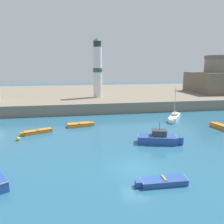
{
  "coord_description": "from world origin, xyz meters",
  "views": [
    {
      "loc": [
        -5.17,
        -17.45,
        9.07
      ],
      "look_at": [
        0.44,
        15.08,
        2.0
      ],
      "focal_mm": 35.0,
      "sensor_mm": 36.0,
      "label": 1
    }
  ],
  "objects_px": {
    "dinghy_blue_5": "(163,181)",
    "fortress": "(217,79)",
    "sailboat_white_1": "(174,117)",
    "mooring_buoy": "(18,139)",
    "lighthouse": "(98,69)",
    "dinghy_orange_3": "(80,125)",
    "dinghy_orange_0": "(37,132)",
    "motorboat_blue_2": "(159,138)"
  },
  "relations": [
    {
      "from": "fortress",
      "to": "lighthouse",
      "type": "distance_m",
      "value": 32.34
    },
    {
      "from": "fortress",
      "to": "dinghy_orange_3",
      "type": "bearing_deg",
      "value": -151.28
    },
    {
      "from": "dinghy_blue_5",
      "to": "dinghy_orange_3",
      "type": "bearing_deg",
      "value": 108.22
    },
    {
      "from": "dinghy_blue_5",
      "to": "fortress",
      "type": "xyz_separation_m",
      "value": [
        30.69,
        37.8,
        5.17
      ]
    },
    {
      "from": "fortress",
      "to": "lighthouse",
      "type": "height_order",
      "value": "lighthouse"
    },
    {
      "from": "mooring_buoy",
      "to": "lighthouse",
      "type": "bearing_deg",
      "value": 60.22
    },
    {
      "from": "motorboat_blue_2",
      "to": "dinghy_blue_5",
      "type": "height_order",
      "value": "motorboat_blue_2"
    },
    {
      "from": "fortress",
      "to": "lighthouse",
      "type": "bearing_deg",
      "value": -173.4
    },
    {
      "from": "sailboat_white_1",
      "to": "dinghy_orange_3",
      "type": "xyz_separation_m",
      "value": [
        -15.99,
        -1.58,
        -0.14
      ]
    },
    {
      "from": "dinghy_orange_3",
      "to": "dinghy_blue_5",
      "type": "distance_m",
      "value": 18.71
    },
    {
      "from": "dinghy_orange_3",
      "to": "fortress",
      "type": "bearing_deg",
      "value": 28.72
    },
    {
      "from": "dinghy_blue_5",
      "to": "dinghy_orange_0",
      "type": "bearing_deg",
      "value": 127.39
    },
    {
      "from": "dinghy_blue_5",
      "to": "fortress",
      "type": "relative_size",
      "value": 0.32
    },
    {
      "from": "dinghy_orange_0",
      "to": "dinghy_blue_5",
      "type": "distance_m",
      "value": 19.2
    },
    {
      "from": "dinghy_blue_5",
      "to": "lighthouse",
      "type": "height_order",
      "value": "lighthouse"
    },
    {
      "from": "dinghy_blue_5",
      "to": "lighthouse",
      "type": "distance_m",
      "value": 35.05
    },
    {
      "from": "dinghy_orange_3",
      "to": "lighthouse",
      "type": "distance_m",
      "value": 18.74
    },
    {
      "from": "sailboat_white_1",
      "to": "mooring_buoy",
      "type": "relative_size",
      "value": 11.93
    },
    {
      "from": "dinghy_orange_0",
      "to": "dinghy_blue_5",
      "type": "bearing_deg",
      "value": -52.61
    },
    {
      "from": "dinghy_orange_0",
      "to": "sailboat_white_1",
      "type": "xyz_separation_m",
      "value": [
        21.8,
        4.1,
        0.17
      ]
    },
    {
      "from": "mooring_buoy",
      "to": "fortress",
      "type": "bearing_deg",
      "value": 29.57
    },
    {
      "from": "lighthouse",
      "to": "sailboat_white_1",
      "type": "bearing_deg",
      "value": -52.16
    },
    {
      "from": "motorboat_blue_2",
      "to": "mooring_buoy",
      "type": "bearing_deg",
      "value": 166.92
    },
    {
      "from": "dinghy_blue_5",
      "to": "mooring_buoy",
      "type": "relative_size",
      "value": 8.82
    },
    {
      "from": "fortress",
      "to": "sailboat_white_1",
      "type": "bearing_deg",
      "value": -138.09
    },
    {
      "from": "dinghy_orange_0",
      "to": "dinghy_blue_5",
      "type": "xyz_separation_m",
      "value": [
        11.66,
        -15.26,
        0.02
      ]
    },
    {
      "from": "dinghy_orange_0",
      "to": "motorboat_blue_2",
      "type": "relative_size",
      "value": 0.77
    },
    {
      "from": "dinghy_orange_3",
      "to": "lighthouse",
      "type": "bearing_deg",
      "value": 74.44
    },
    {
      "from": "dinghy_orange_3",
      "to": "motorboat_blue_2",
      "type": "bearing_deg",
      "value": -44.9
    },
    {
      "from": "mooring_buoy",
      "to": "dinghy_orange_0",
      "type": "bearing_deg",
      "value": 53.58
    },
    {
      "from": "dinghy_orange_0",
      "to": "motorboat_blue_2",
      "type": "bearing_deg",
      "value": -23.53
    },
    {
      "from": "sailboat_white_1",
      "to": "dinghy_blue_5",
      "type": "height_order",
      "value": "sailboat_white_1"
    },
    {
      "from": "dinghy_orange_0",
      "to": "lighthouse",
      "type": "bearing_deg",
      "value": 61.2
    },
    {
      "from": "dinghy_orange_0",
      "to": "fortress",
      "type": "distance_m",
      "value": 48.26
    },
    {
      "from": "dinghy_orange_3",
      "to": "lighthouse",
      "type": "xyz_separation_m",
      "value": [
        4.54,
        16.32,
        8.01
      ]
    },
    {
      "from": "dinghy_blue_5",
      "to": "fortress",
      "type": "distance_m",
      "value": 48.97
    },
    {
      "from": "dinghy_orange_0",
      "to": "dinghy_orange_3",
      "type": "height_order",
      "value": "dinghy_orange_3"
    },
    {
      "from": "dinghy_blue_5",
      "to": "fortress",
      "type": "height_order",
      "value": "fortress"
    },
    {
      "from": "motorboat_blue_2",
      "to": "lighthouse",
      "type": "xyz_separation_m",
      "value": [
        -4.45,
        25.28,
        7.68
      ]
    },
    {
      "from": "motorboat_blue_2",
      "to": "dinghy_blue_5",
      "type": "relative_size",
      "value": 1.32
    },
    {
      "from": "dinghy_orange_3",
      "to": "sailboat_white_1",
      "type": "bearing_deg",
      "value": 5.64
    },
    {
      "from": "motorboat_blue_2",
      "to": "lighthouse",
      "type": "relative_size",
      "value": 0.42
    }
  ]
}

